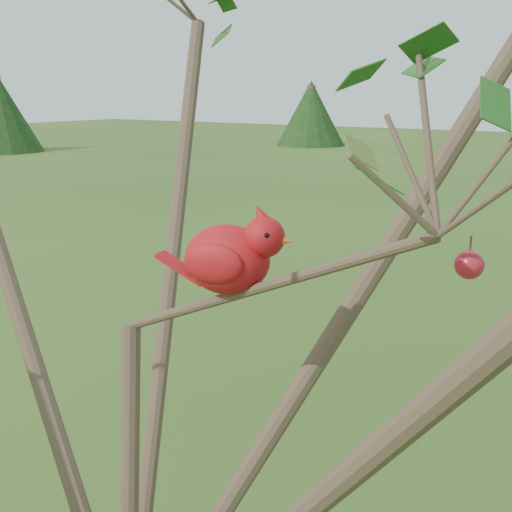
# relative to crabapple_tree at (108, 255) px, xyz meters

# --- Properties ---
(crabapple_tree) EXTENTS (2.35, 2.05, 2.95)m
(crabapple_tree) POSITION_rel_crabapple_tree_xyz_m (0.00, 0.00, 0.00)
(crabapple_tree) COLOR #493527
(crabapple_tree) RESTS_ON ground
(cardinal) EXTENTS (0.24, 0.14, 0.17)m
(cardinal) POSITION_rel_crabapple_tree_xyz_m (0.17, 0.11, -0.00)
(cardinal) COLOR red
(cardinal) RESTS_ON ground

